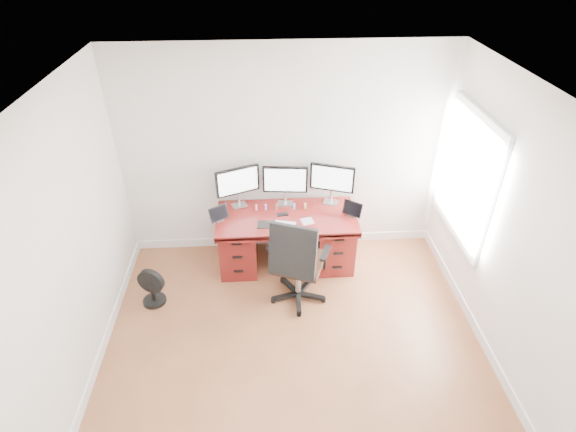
{
  "coord_description": "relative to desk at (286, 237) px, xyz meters",
  "views": [
    {
      "loc": [
        -0.26,
        -2.71,
        3.81
      ],
      "look_at": [
        0.0,
        1.5,
        0.95
      ],
      "focal_mm": 28.0,
      "sensor_mm": 36.0,
      "label": 1
    }
  ],
  "objects": [
    {
      "name": "monitor_left",
      "position": [
        -0.58,
        0.24,
        0.68
      ],
      "size": [
        0.52,
        0.24,
        0.53
      ],
      "rotation": [
        0.0,
        0.0,
        0.39
      ],
      "color": "silver",
      "rests_on": "desk"
    },
    {
      "name": "monitor_center",
      "position": [
        -0.0,
        0.24,
        0.68
      ],
      "size": [
        0.55,
        0.16,
        0.53
      ],
      "rotation": [
        0.0,
        0.0,
        -0.09
      ],
      "color": "silver",
      "rests_on": "desk"
    },
    {
      "name": "desk",
      "position": [
        0.0,
        0.0,
        0.0
      ],
      "size": [
        1.7,
        0.8,
        0.75
      ],
      "color": "#5F1413",
      "rests_on": "ground"
    },
    {
      "name": "figurine_blue",
      "position": [
        0.1,
        0.12,
        0.39
      ],
      "size": [
        0.03,
        0.03,
        0.08
      ],
      "color": "#5C94F1",
      "rests_on": "desk"
    },
    {
      "name": "floor_fan",
      "position": [
        -1.59,
        -0.63,
        -0.18
      ],
      "size": [
        0.32,
        0.27,
        0.46
      ],
      "rotation": [
        0.0,
        0.0,
        -0.32
      ],
      "color": "black",
      "rests_on": "ground"
    },
    {
      "name": "monitor_right",
      "position": [
        0.58,
        0.24,
        0.68
      ],
      "size": [
        0.53,
        0.21,
        0.53
      ],
      "rotation": [
        0.0,
        0.0,
        -0.33
      ],
      "color": "silver",
      "rests_on": "desk"
    },
    {
      "name": "figurine_yellow",
      "position": [
        0.24,
        0.12,
        0.39
      ],
      "size": [
        0.03,
        0.03,
        0.08
      ],
      "color": "#E1D15F",
      "rests_on": "desk"
    },
    {
      "name": "drawing_tablet",
      "position": [
        -0.23,
        -0.21,
        0.35
      ],
      "size": [
        0.25,
        0.17,
        0.01
      ],
      "primitive_type": "cube",
      "rotation": [
        0.0,
        0.0,
        -0.07
      ],
      "color": "black",
      "rests_on": "desk"
    },
    {
      "name": "figurine_pink",
      "position": [
        -0.36,
        0.12,
        0.39
      ],
      "size": [
        0.03,
        0.03,
        0.08
      ],
      "color": "pink",
      "rests_on": "desk"
    },
    {
      "name": "figurine_purple",
      "position": [
        -0.25,
        0.12,
        0.39
      ],
      "size": [
        0.03,
        0.03,
        0.08
      ],
      "color": "#8868E0",
      "rests_on": "desk"
    },
    {
      "name": "figurine_brown",
      "position": [
        -0.11,
        0.12,
        0.39
      ],
      "size": [
        0.03,
        0.03,
        0.08
      ],
      "color": "olive",
      "rests_on": "desk"
    },
    {
      "name": "office_chair",
      "position": [
        0.08,
        -0.7,
        -0.02
      ],
      "size": [
        0.8,
        0.8,
        1.17
      ],
      "rotation": [
        0.0,
        0.0,
        -0.36
      ],
      "color": "black",
      "rests_on": "ground"
    },
    {
      "name": "tablet_right",
      "position": [
        0.8,
        -0.08,
        0.43
      ],
      "size": [
        0.23,
        0.2,
        0.19
      ],
      "rotation": [
        0.0,
        0.0,
        -0.65
      ],
      "color": "silver",
      "rests_on": "desk"
    },
    {
      "name": "trackpad",
      "position": [
        0.24,
        -0.17,
        0.35
      ],
      "size": [
        0.17,
        0.17,
        0.01
      ],
      "primitive_type": "cube",
      "rotation": [
        0.0,
        0.0,
        0.22
      ],
      "color": "silver",
      "rests_on": "desk"
    },
    {
      "name": "phone",
      "position": [
        -0.05,
        -0.0,
        0.35
      ],
      "size": [
        0.15,
        0.09,
        0.01
      ],
      "primitive_type": "cube",
      "rotation": [
        0.0,
        0.0,
        0.18
      ],
      "color": "black",
      "rests_on": "desk"
    },
    {
      "name": "right_wall",
      "position": [
        2.0,
        -1.72,
        0.95
      ],
      "size": [
        0.1,
        4.5,
        2.7
      ],
      "color": "white",
      "rests_on": "ground"
    },
    {
      "name": "back_wall",
      "position": [
        0.0,
        0.42,
        0.95
      ],
      "size": [
        4.0,
        0.1,
        2.7
      ],
      "primitive_type": "cube",
      "color": "white",
      "rests_on": "ground"
    },
    {
      "name": "keyboard",
      "position": [
        -0.03,
        -0.21,
        0.36
      ],
      "size": [
        0.27,
        0.16,
        0.01
      ],
      "primitive_type": "cube",
      "rotation": [
        0.0,
        0.0,
        -0.25
      ],
      "color": "white",
      "rests_on": "desk"
    },
    {
      "name": "tablet_left",
      "position": [
        -0.81,
        -0.08,
        0.43
      ],
      "size": [
        0.24,
        0.19,
        0.19
      ],
      "rotation": [
        0.0,
        0.0,
        0.61
      ],
      "color": "silver",
      "rests_on": "desk"
    },
    {
      "name": "ground",
      "position": [
        0.0,
        -1.83,
        -0.4
      ],
      "size": [
        4.5,
        4.5,
        0.0
      ],
      "primitive_type": "plane",
      "color": "brown",
      "rests_on": "ground"
    }
  ]
}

